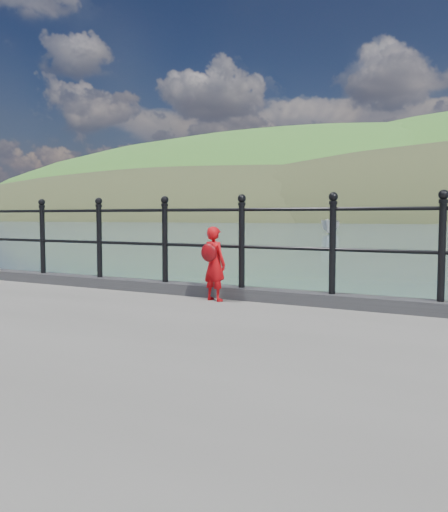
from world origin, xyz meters
The scene contains 5 objects.
ground centered at (0.00, 0.00, 0.00)m, with size 600.00×600.00×0.00m, color #2D4251.
kerb centered at (0.00, -0.15, 1.07)m, with size 60.00×0.30×0.15m, color #28282B.
railing centered at (0.00, -0.15, 1.82)m, with size 18.11×0.11×1.20m.
child centered at (0.37, -0.46, 1.48)m, with size 0.39×0.34×0.94m.
launch_white centered at (-16.26, 54.92, 0.90)m, with size 1.76×4.67×1.80m, color silver.
Camera 1 is at (3.78, -6.29, 2.06)m, focal length 38.00 mm.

